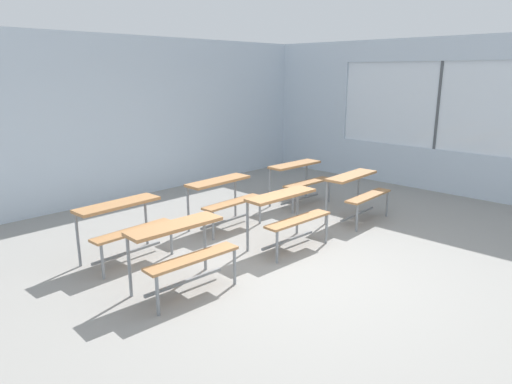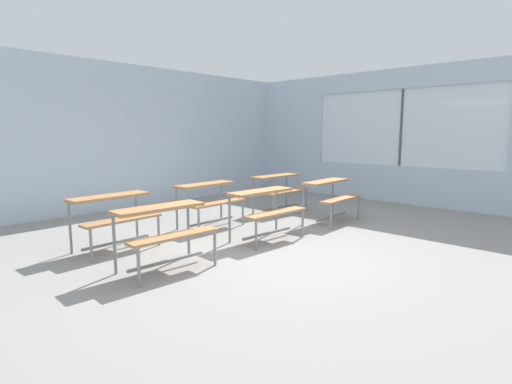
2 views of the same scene
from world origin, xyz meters
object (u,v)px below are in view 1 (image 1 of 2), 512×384
at_px(desk_bench_r0c0, 181,242).
at_px(desk_bench_r1c1, 223,192).
at_px(desk_bench_r0c2, 357,186).
at_px(desk_bench_r1c2, 299,174).
at_px(desk_bench_r1c0, 123,218).
at_px(desk_bench_r0c1, 287,208).

distance_m(desk_bench_r0c0, desk_bench_r1c1, 2.14).
bearing_deg(desk_bench_r0c2, desk_bench_r0c0, 177.11).
xyz_separation_m(desk_bench_r0c0, desk_bench_r0c2, (3.48, -0.03, 0.00)).
bearing_deg(desk_bench_r0c2, desk_bench_r1c2, 84.81).
relative_size(desk_bench_r0c2, desk_bench_r1c0, 1.00).
distance_m(desk_bench_r1c0, desk_bench_r1c2, 3.54).
relative_size(desk_bench_r1c0, desk_bench_r1c1, 1.01).
bearing_deg(desk_bench_r1c0, desk_bench_r0c1, -36.16).
bearing_deg(desk_bench_r1c0, desk_bench_r1c1, -0.97).
bearing_deg(desk_bench_r1c1, desk_bench_r0c1, -89.35).
height_order(desk_bench_r1c1, desk_bench_r1c2, same).
bearing_deg(desk_bench_r0c0, desk_bench_r1c2, 21.59).
bearing_deg(desk_bench_r0c2, desk_bench_r1c0, 158.09).
relative_size(desk_bench_r0c0, desk_bench_r1c1, 1.01).
distance_m(desk_bench_r0c0, desk_bench_r1c2, 3.75).
distance_m(desk_bench_r0c2, desk_bench_r1c1, 2.16).
xyz_separation_m(desk_bench_r0c2, desk_bench_r1c0, (-3.48, 1.23, 0.00)).
relative_size(desk_bench_r0c2, desk_bench_r1c1, 1.01).
bearing_deg(desk_bench_r1c2, desk_bench_r1c1, -178.85).
height_order(desk_bench_r0c1, desk_bench_r0c2, same).
relative_size(desk_bench_r0c0, desk_bench_r1c2, 1.00).
height_order(desk_bench_r0c0, desk_bench_r0c1, same).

